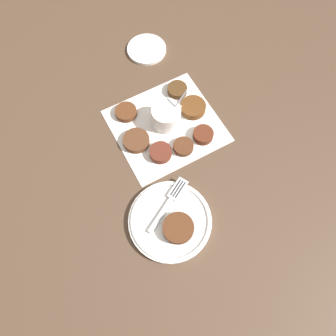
{
  "coord_description": "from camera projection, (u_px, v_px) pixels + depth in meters",
  "views": [
    {
      "loc": [
        -0.22,
        -0.47,
        0.84
      ],
      "look_at": [
        -0.08,
        -0.15,
        0.02
      ],
      "focal_mm": 35.0,
      "sensor_mm": 36.0,
      "label": 1
    }
  ],
  "objects": [
    {
      "name": "fork",
      "position": [
        171.0,
        199.0,
        0.85
      ],
      "size": [
        0.15,
        0.11,
        0.0
      ],
      "color": "silver",
      "rests_on": "serving_plate"
    },
    {
      "name": "serving_plate",
      "position": [
        170.0,
        221.0,
        0.84
      ],
      "size": [
        0.21,
        0.21,
        0.02
      ],
      "color": "white",
      "rests_on": "ground_plane"
    },
    {
      "name": "ground_plane",
      "position": [
        171.0,
        119.0,
        0.98
      ],
      "size": [
        4.0,
        4.0,
        0.0
      ],
      "primitive_type": "plane",
      "color": "#4C3828"
    },
    {
      "name": "fritter_on_plate",
      "position": [
        178.0,
        228.0,
        0.81
      ],
      "size": [
        0.08,
        0.08,
        0.02
      ],
      "color": "#512D19",
      "rests_on": "serving_plate"
    },
    {
      "name": "fritter_1",
      "position": [
        203.0,
        135.0,
        0.94
      ],
      "size": [
        0.06,
        0.06,
        0.02
      ],
      "color": "#532617",
      "rests_on": "napkin"
    },
    {
      "name": "fritter_0",
      "position": [
        126.0,
        112.0,
        0.97
      ],
      "size": [
        0.06,
        0.06,
        0.02
      ],
      "color": "#552E18",
      "rests_on": "napkin"
    },
    {
      "name": "fritter_3",
      "position": [
        183.0,
        147.0,
        0.93
      ],
      "size": [
        0.06,
        0.06,
        0.02
      ],
      "color": "#4E2C19",
      "rests_on": "napkin"
    },
    {
      "name": "extra_saucer",
      "position": [
        147.0,
        49.0,
        1.07
      ],
      "size": [
        0.13,
        0.13,
        0.01
      ],
      "color": "white",
      "rests_on": "ground_plane"
    },
    {
      "name": "fritter_2",
      "position": [
        193.0,
        107.0,
        0.97
      ],
      "size": [
        0.08,
        0.08,
        0.02
      ],
      "color": "#593317",
      "rests_on": "napkin"
    },
    {
      "name": "fritter_4",
      "position": [
        136.0,
        141.0,
        0.93
      ],
      "size": [
        0.08,
        0.08,
        0.02
      ],
      "color": "#52301D",
      "rests_on": "napkin"
    },
    {
      "name": "fritter_5",
      "position": [
        177.0,
        90.0,
        1.0
      ],
      "size": [
        0.06,
        0.06,
        0.02
      ],
      "color": "#482F17",
      "rests_on": "napkin"
    },
    {
      "name": "napkin",
      "position": [
        166.0,
        126.0,
        0.96
      ],
      "size": [
        0.32,
        0.3,
        0.0
      ],
      "color": "white",
      "rests_on": "ground_plane"
    },
    {
      "name": "fritter_6",
      "position": [
        161.0,
        153.0,
        0.91
      ],
      "size": [
        0.06,
        0.06,
        0.02
      ],
      "color": "#59271B",
      "rests_on": "napkin"
    },
    {
      "name": "sauce_bowl",
      "position": [
        166.0,
        117.0,
        0.94
      ],
      "size": [
        0.11,
        0.08,
        0.12
      ],
      "color": "white",
      "rests_on": "napkin"
    }
  ]
}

